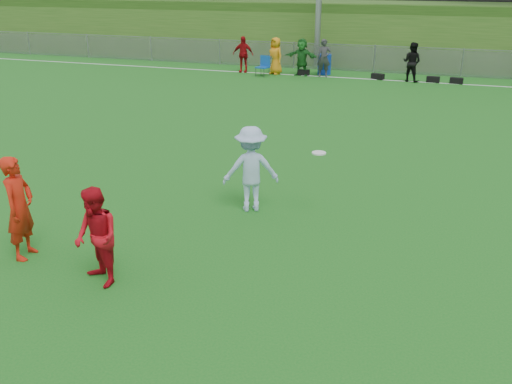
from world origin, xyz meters
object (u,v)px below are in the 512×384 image
at_px(player_blue, 251,169).
at_px(frisbee, 319,153).
at_px(player_red_left, 19,208).
at_px(player_red_center, 97,238).
at_px(recycling_bin, 324,64).

height_order(player_blue, frisbee, player_blue).
bearing_deg(player_blue, player_red_left, 21.51).
bearing_deg(player_red_center, frisbee, 87.38).
height_order(frisbee, recycling_bin, frisbee).
distance_m(frisbee, recycling_bin, 16.94).
bearing_deg(frisbee, player_blue, -176.28).
xyz_separation_m(player_red_left, recycling_bin, (0.90, 19.81, -0.42)).
height_order(player_red_center, player_blue, player_blue).
bearing_deg(player_red_left, frisbee, -62.87).
bearing_deg(player_red_center, recycling_bin, 125.30).
bearing_deg(frisbee, player_red_center, -125.58).
xyz_separation_m(player_blue, frisbee, (1.35, 0.09, 0.44)).
relative_size(player_blue, recycling_bin, 1.85).
bearing_deg(player_red_left, player_blue, -53.06).
xyz_separation_m(player_red_left, player_blue, (2.98, 3.15, -0.02)).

